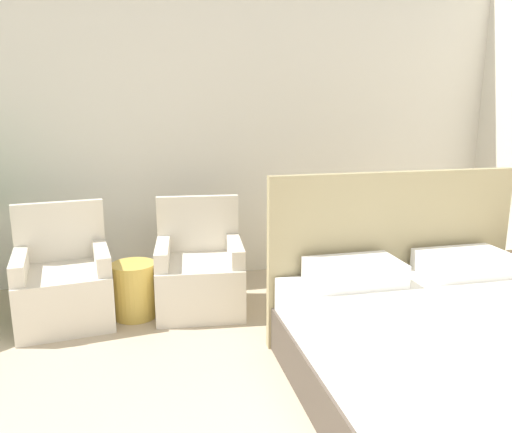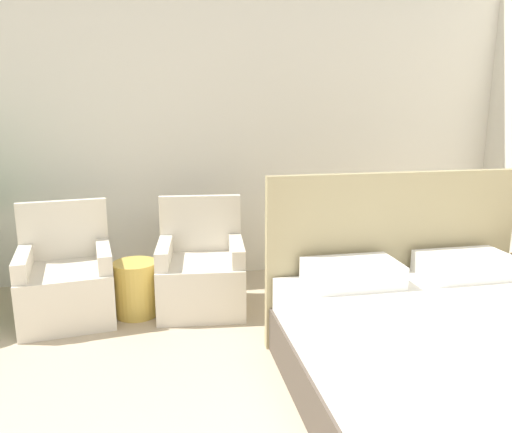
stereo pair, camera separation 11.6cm
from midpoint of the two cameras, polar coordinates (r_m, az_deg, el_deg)
The scene contains 5 objects.
wall_back at distance 4.62m, azimuth -7.27°, elevation 10.78°, with size 10.00×0.06×2.90m.
bed at distance 2.92m, azimuth 23.03°, elevation -15.39°, with size 1.77×2.11×1.17m.
armchair_near_window_left at distance 4.04m, azimuth -21.86°, elevation -7.59°, with size 0.74×0.71×0.87m.
armchair_near_window_right at distance 4.00m, azimuth -7.26°, elevation -6.90°, with size 0.72×0.68×0.87m.
side_table at distance 3.99m, azimuth -14.54°, elevation -8.13°, with size 0.34×0.34×0.42m.
Camera 1 is at (-0.55, -0.70, 1.62)m, focal length 35.00 mm.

